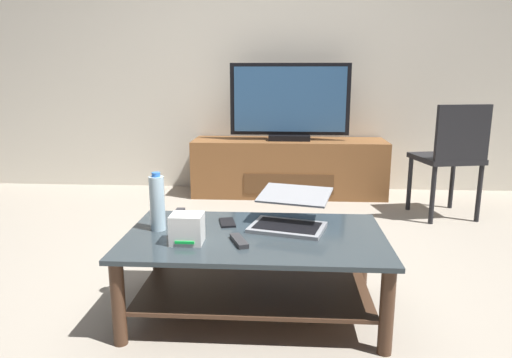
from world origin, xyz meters
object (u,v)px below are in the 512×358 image
media_cabinet (289,167)px  water_bottle_near (157,203)px  television (290,104)px  soundbar_remote (239,241)px  coffee_table (255,259)px  laptop (290,214)px  router_box (187,229)px  dining_chair (452,154)px  tv_remote (179,214)px  cell_phone (227,222)px

media_cabinet → water_bottle_near: size_ratio=6.38×
television → soundbar_remote: television is taller
coffee_table → laptop: size_ratio=2.65×
laptop → router_box: size_ratio=3.24×
laptop → router_box: 0.53m
dining_chair → router_box: dining_chair is taller
laptop → router_box: bearing=-149.8°
media_cabinet → water_bottle_near: (-0.64, -2.22, 0.27)m
dining_chair → tv_remote: (-1.84, -1.31, -0.12)m
dining_chair → cell_phone: (-1.56, -1.43, -0.12)m
laptop → soundbar_remote: size_ratio=2.83×
coffee_table → laptop: bearing=40.1°
tv_remote → dining_chair: bearing=33.0°
router_box → cell_phone: 0.32m
router_box → tv_remote: bearing=108.2°
tv_remote → cell_phone: bearing=-26.0°
coffee_table → router_box: bearing=-156.5°
media_cabinet → soundbar_remote: (-0.23, -2.38, 0.14)m
cell_phone → soundbar_remote: 0.28m
dining_chair → laptop: 1.92m
dining_chair → cell_phone: 2.12m
water_bottle_near → tv_remote: bearing=79.1°
media_cabinet → laptop: laptop is taller
soundbar_remote → router_box: bearing=161.0°
soundbar_remote → laptop: bearing=26.8°
router_box → water_bottle_near: bearing=136.5°
media_cabinet → laptop: size_ratio=3.93×
television → tv_remote: (-0.59, -1.97, -0.45)m
water_bottle_near → soundbar_remote: 0.45m
soundbar_remote → cell_phone: bearing=86.1°
laptop → router_box: laptop is taller
media_cabinet → dining_chair: 1.44m
laptop → tv_remote: (-0.58, 0.13, -0.05)m
coffee_table → soundbar_remote: size_ratio=7.49×
coffee_table → water_bottle_near: bearing=175.1°
laptop → media_cabinet: bearing=89.8°
router_box → soundbar_remote: bearing=2.5°
router_box → water_bottle_near: water_bottle_near is taller
tv_remote → television: bearing=70.7°
media_cabinet → television: bearing=-90.0°
coffee_table → dining_chair: bearing=48.2°
water_bottle_near → cell_phone: size_ratio=1.99×
router_box → soundbar_remote: 0.23m
cell_phone → router_box: bearing=-130.1°
router_box → tv_remote: router_box is taller
dining_chair → router_box: size_ratio=6.44×
cell_phone → soundbar_remote: (0.09, -0.27, 0.01)m
laptop → cell_phone: 0.32m
laptop → water_bottle_near: (-0.63, -0.10, 0.07)m
media_cabinet → laptop: bearing=-90.2°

